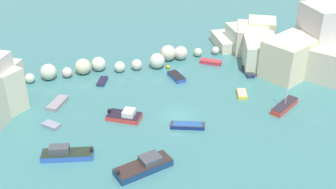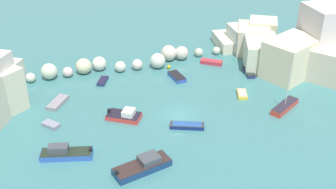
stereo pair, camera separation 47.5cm
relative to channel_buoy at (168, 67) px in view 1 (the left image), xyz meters
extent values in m
plane|color=#3B7679|center=(-3.62, -13.86, -0.30)|extent=(160.00, 160.00, 0.00)
cube|color=beige|center=(19.18, 3.24, 2.17)|extent=(6.70, 6.75, 4.95)
cube|color=beige|center=(26.41, -5.77, 2.85)|extent=(6.09, 6.19, 6.31)
cube|color=silver|center=(23.68, -7.41, 4.81)|extent=(6.42, 7.00, 10.24)
cube|color=beige|center=(16.41, 1.77, 1.98)|extent=(7.93, 8.51, 4.58)
cube|color=beige|center=(14.72, -3.76, 1.93)|extent=(8.16, 9.83, 4.47)
cube|color=silver|center=(16.60, 3.11, 1.79)|extent=(7.72, 5.82, 4.20)
cube|color=beige|center=(17.12, -8.73, 2.72)|extent=(10.08, 8.61, 6.05)
cube|color=beige|center=(15.35, 4.66, 0.68)|extent=(9.24, 8.24, 1.97)
sphere|color=beige|center=(-21.63, 2.72, 0.45)|extent=(1.52, 1.52, 1.52)
sphere|color=beige|center=(-18.76, 2.92, 0.95)|extent=(2.52, 2.52, 2.52)
sphere|color=beige|center=(-15.98, 2.62, 0.51)|extent=(1.63, 1.63, 1.63)
sphere|color=beige|center=(-13.37, 2.96, 0.95)|extent=(2.51, 2.51, 2.51)
sphere|color=beige|center=(-10.78, 3.29, 0.84)|extent=(2.29, 2.29, 2.29)
sphere|color=beige|center=(-7.74, 1.58, 0.58)|extent=(1.77, 1.77, 1.77)
sphere|color=beige|center=(-4.94, 1.42, 0.57)|extent=(1.76, 1.76, 1.76)
sphere|color=silver|center=(-1.59, 0.89, 0.95)|extent=(2.51, 2.51, 2.51)
sphere|color=beige|center=(1.09, 3.07, 1.02)|extent=(2.65, 2.65, 2.65)
sphere|color=beige|center=(3.29, 2.68, 0.86)|extent=(2.33, 2.33, 2.33)
sphere|color=beige|center=(6.53, 2.76, 0.44)|extent=(1.50, 1.50, 1.50)
sphere|color=beige|center=(9.81, 2.55, 0.37)|extent=(1.35, 1.35, 1.35)
sphere|color=gold|center=(0.00, 0.00, 0.00)|extent=(0.61, 0.61, 0.61)
cube|color=#CF3A36|center=(-10.73, -12.18, 0.00)|extent=(4.97, 4.43, 0.62)
cube|color=black|center=(-10.73, -12.18, 0.34)|extent=(4.87, 4.34, 0.06)
cube|color=silver|center=(-10.15, -12.58, 0.72)|extent=(2.17, 2.23, 0.82)
cube|color=black|center=(-12.44, -11.00, 0.56)|extent=(0.55, 0.57, 0.50)
cube|color=#304EAD|center=(0.00, -3.77, -0.02)|extent=(1.94, 3.78, 0.57)
cube|color=black|center=(0.00, -3.77, 0.30)|extent=(1.90, 3.70, 0.06)
cube|color=#C73C2F|center=(10.76, -17.34, 0.07)|extent=(5.39, 3.88, 0.75)
cube|color=#292431|center=(10.76, -17.34, 0.48)|extent=(5.29, 3.80, 0.06)
cylinder|color=silver|center=(10.76, -17.34, 3.16)|extent=(0.10, 0.10, 5.43)
cube|color=navy|center=(-11.23, -1.06, -0.13)|extent=(2.35, 3.09, 0.36)
cube|color=#1F1A36|center=(-11.23, -1.06, 0.08)|extent=(2.31, 3.02, 0.06)
cube|color=navy|center=(-11.47, -23.13, 0.10)|extent=(6.85, 3.56, 0.80)
cube|color=#312421|center=(-11.47, -23.13, 0.53)|extent=(6.72, 3.49, 0.06)
cube|color=#3F444C|center=(-10.58, -22.94, 0.87)|extent=(2.57, 2.25, 0.75)
cube|color=black|center=(-14.52, -23.78, 0.75)|extent=(0.44, 0.51, 0.50)
cube|color=navy|center=(-3.61, -16.98, -0.07)|extent=(4.54, 2.99, 0.46)
cube|color=#2F3131|center=(-3.61, -16.98, 0.19)|extent=(4.45, 2.93, 0.06)
cube|color=#234C93|center=(-3.61, -16.98, 0.20)|extent=(3.86, 2.55, 0.08)
cube|color=navy|center=(11.45, -6.06, -0.05)|extent=(2.10, 3.90, 0.50)
cube|color=#222927|center=(11.45, -6.06, 0.23)|extent=(2.06, 3.82, 0.06)
cube|color=gray|center=(-18.56, -5.49, -0.02)|extent=(3.50, 4.04, 0.56)
cube|color=blue|center=(-19.05, -17.91, 0.05)|extent=(6.22, 3.45, 0.70)
cube|color=#202B1F|center=(-19.05, -17.91, 0.43)|extent=(6.10, 3.38, 0.06)
cube|color=#3F444C|center=(-19.85, -17.68, 0.86)|extent=(2.51, 1.81, 0.92)
cube|color=black|center=(-16.34, -18.69, 0.65)|extent=(0.47, 0.52, 0.50)
cube|color=#BC313C|center=(7.34, -0.77, 0.01)|extent=(3.57, 3.17, 0.64)
cube|color=gold|center=(7.03, -12.02, -0.07)|extent=(2.25, 3.01, 0.47)
cube|color=#ADA89E|center=(7.03, -12.02, 0.20)|extent=(1.91, 2.56, 0.08)
cube|color=gray|center=(-20.07, -10.83, -0.05)|extent=(2.40, 2.54, 0.51)
camera|label=1|loc=(-21.54, -58.33, 30.27)|focal=45.00mm
camera|label=2|loc=(-21.09, -58.49, 30.27)|focal=45.00mm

